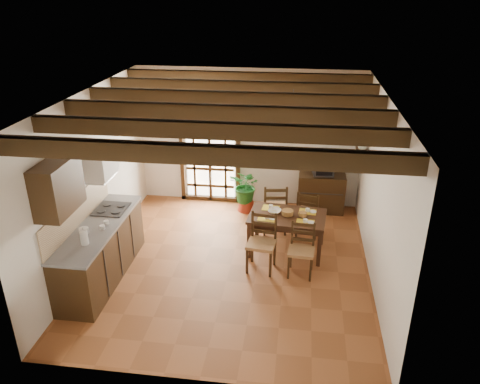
% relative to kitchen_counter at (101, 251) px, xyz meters
% --- Properties ---
extents(ground_plane, '(5.00, 5.00, 0.00)m').
position_rel_kitchen_counter_xyz_m(ground_plane, '(1.96, 0.60, -0.47)').
color(ground_plane, brown).
extents(room_shell, '(4.52, 5.02, 2.81)m').
position_rel_kitchen_counter_xyz_m(room_shell, '(1.96, 0.60, 1.34)').
color(room_shell, silver).
rests_on(room_shell, ground_plane).
extents(ceiling_beams, '(4.50, 4.34, 0.20)m').
position_rel_kitchen_counter_xyz_m(ceiling_beams, '(1.96, 0.60, 2.22)').
color(ceiling_beams, black).
rests_on(ceiling_beams, room_shell).
extents(french_door, '(1.26, 0.11, 2.32)m').
position_rel_kitchen_counter_xyz_m(french_door, '(1.16, 3.05, 0.70)').
color(french_door, white).
rests_on(french_door, ground_plane).
extents(kitchen_counter, '(0.64, 2.25, 1.38)m').
position_rel_kitchen_counter_xyz_m(kitchen_counter, '(0.00, 0.00, 0.00)').
color(kitchen_counter, black).
rests_on(kitchen_counter, ground_plane).
extents(upper_cabinet, '(0.35, 0.80, 0.70)m').
position_rel_kitchen_counter_xyz_m(upper_cabinet, '(-0.12, -0.70, 1.38)').
color(upper_cabinet, black).
rests_on(upper_cabinet, room_shell).
extents(range_hood, '(0.38, 0.60, 0.54)m').
position_rel_kitchen_counter_xyz_m(range_hood, '(-0.09, 0.55, 1.26)').
color(range_hood, white).
rests_on(range_hood, room_shell).
extents(counter_items, '(0.50, 1.43, 0.25)m').
position_rel_kitchen_counter_xyz_m(counter_items, '(0.00, 0.09, 0.49)').
color(counter_items, black).
rests_on(counter_items, kitchen_counter).
extents(dining_table, '(1.35, 0.94, 0.69)m').
position_rel_kitchen_counter_xyz_m(dining_table, '(2.84, 1.16, 0.13)').
color(dining_table, '#331C10').
rests_on(dining_table, ground_plane).
extents(chair_near_left, '(0.49, 0.47, 0.96)m').
position_rel_kitchen_counter_xyz_m(chair_near_left, '(2.46, 0.55, -0.17)').
color(chair_near_left, '#986B40').
rests_on(chair_near_left, ground_plane).
extents(chair_near_right, '(0.43, 0.41, 0.87)m').
position_rel_kitchen_counter_xyz_m(chair_near_right, '(3.10, 0.48, -0.20)').
color(chair_near_right, '#986B40').
rests_on(chair_near_right, ground_plane).
extents(chair_far_left, '(0.50, 0.49, 0.97)m').
position_rel_kitchen_counter_xyz_m(chair_far_left, '(2.59, 1.84, -0.17)').
color(chair_far_left, '#986B40').
rests_on(chair_far_left, ground_plane).
extents(chair_far_right, '(0.51, 0.49, 0.90)m').
position_rel_kitchen_counter_xyz_m(chair_far_right, '(3.22, 1.78, -0.19)').
color(chair_far_right, '#986B40').
rests_on(chair_far_right, ground_plane).
extents(table_setting, '(0.93, 0.62, 0.09)m').
position_rel_kitchen_counter_xyz_m(table_setting, '(2.84, 1.16, 0.19)').
color(table_setting, gold).
rests_on(table_setting, dining_table).
extents(table_bowl, '(0.26, 0.26, 0.05)m').
position_rel_kitchen_counter_xyz_m(table_bowl, '(2.62, 1.23, 0.25)').
color(table_bowl, white).
rests_on(table_bowl, dining_table).
extents(sideboard, '(0.93, 0.43, 0.79)m').
position_rel_kitchen_counter_xyz_m(sideboard, '(3.47, 2.83, -0.08)').
color(sideboard, black).
rests_on(sideboard, ground_plane).
extents(crt_tv, '(0.43, 0.41, 0.34)m').
position_rel_kitchen_counter_xyz_m(crt_tv, '(3.47, 2.82, 0.50)').
color(crt_tv, black).
rests_on(crt_tv, sideboard).
extents(fuse_box, '(0.25, 0.03, 0.32)m').
position_rel_kitchen_counter_xyz_m(fuse_box, '(3.46, 3.08, 1.28)').
color(fuse_box, white).
rests_on(fuse_box, room_shell).
extents(plant_pot, '(0.37, 0.37, 0.22)m').
position_rel_kitchen_counter_xyz_m(plant_pot, '(1.97, 2.65, -0.36)').
color(plant_pot, maroon).
rests_on(plant_pot, ground_plane).
extents(potted_plant, '(2.10, 1.98, 1.85)m').
position_rel_kitchen_counter_xyz_m(potted_plant, '(1.97, 2.65, 0.10)').
color(potted_plant, '#144C19').
rests_on(potted_plant, ground_plane).
extents(wall_shelf, '(0.20, 0.42, 0.20)m').
position_rel_kitchen_counter_xyz_m(wall_shelf, '(4.10, 2.20, 1.04)').
color(wall_shelf, black).
rests_on(wall_shelf, room_shell).
extents(shelf_vase, '(0.15, 0.15, 0.15)m').
position_rel_kitchen_counter_xyz_m(shelf_vase, '(4.10, 2.20, 1.18)').
color(shelf_vase, '#B2BFB2').
rests_on(shelf_vase, wall_shelf).
extents(shelf_flowers, '(0.14, 0.14, 0.36)m').
position_rel_kitchen_counter_xyz_m(shelf_flowers, '(4.10, 2.20, 1.38)').
color(shelf_flowers, gold).
rests_on(shelf_flowers, shelf_vase).
extents(framed_picture, '(0.03, 0.32, 0.32)m').
position_rel_kitchen_counter_xyz_m(framed_picture, '(4.18, 2.20, 1.58)').
color(framed_picture, brown).
rests_on(framed_picture, room_shell).
extents(pendant_lamp, '(0.36, 0.36, 0.84)m').
position_rel_kitchen_counter_xyz_m(pendant_lamp, '(2.84, 1.26, 1.60)').
color(pendant_lamp, black).
rests_on(pendant_lamp, room_shell).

